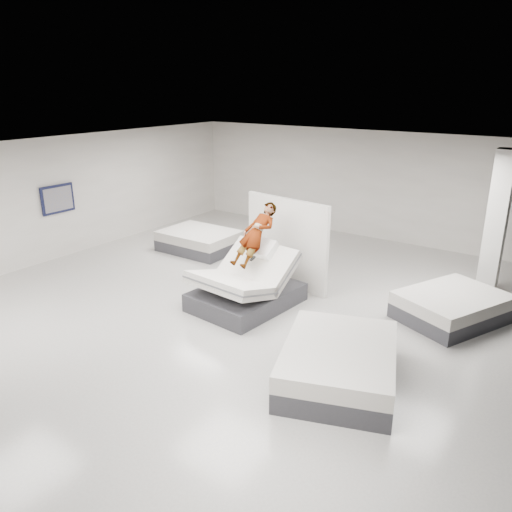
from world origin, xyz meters
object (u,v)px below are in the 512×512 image
object	(u,v)px
flat_bed_right_far	(452,307)
flat_bed_right_near	(339,364)
remote	(253,259)
hero_bed	(246,287)
column	(496,223)
flat_bed_left_far	(199,241)
divider_panel	(286,243)
wall_poster	(58,199)
person	(256,244)

from	to	relation	value
flat_bed_right_far	flat_bed_right_near	xyz separation A→B (m)	(-0.87, -3.28, 0.03)
remote	flat_bed_right_far	xyz separation A→B (m)	(3.52, 1.87, -0.84)
hero_bed	column	xyz separation A→B (m)	(4.01, 3.74, 1.18)
flat_bed_right_near	flat_bed_left_far	world-z (taller)	flat_bed_right_near
divider_panel	wall_poster	size ratio (longest dim) A/B	2.39
flat_bed_right_near	divider_panel	bearing A→B (deg)	133.54
flat_bed_right_far	flat_bed_left_far	size ratio (longest dim) A/B	1.19
flat_bed_left_far	wall_poster	bearing A→B (deg)	-136.34
person	divider_panel	distance (m)	1.18
column	wall_poster	size ratio (longest dim) A/B	3.37
hero_bed	remote	size ratio (longest dim) A/B	16.57
remote	divider_panel	xyz separation A→B (m)	(-0.14, 1.52, -0.09)
flat_bed_left_far	flat_bed_right_near	bearing A→B (deg)	-31.26
flat_bed_right_far	wall_poster	xyz separation A→B (m)	(-9.66, -2.08, 1.32)
hero_bed	flat_bed_left_far	world-z (taller)	hero_bed
flat_bed_right_far	column	size ratio (longest dim) A/B	0.76
hero_bed	divider_panel	bearing A→B (deg)	86.92
flat_bed_right_near	person	bearing A→B (deg)	147.91
person	flat_bed_right_far	bearing A→B (deg)	27.35
flat_bed_right_far	flat_bed_right_near	distance (m)	3.40
flat_bed_right_near	flat_bed_right_far	bearing A→B (deg)	75.08
flat_bed_right_far	column	distance (m)	2.35
hero_bed	divider_panel	size ratio (longest dim) A/B	1.02
person	column	world-z (taller)	column
wall_poster	flat_bed_left_far	bearing A→B (deg)	43.66
hero_bed	flat_bed_right_near	size ratio (longest dim) A/B	0.86
remote	hero_bed	bearing A→B (deg)	172.02
remote	flat_bed_left_far	world-z (taller)	remote
flat_bed_left_far	flat_bed_right_far	bearing A→B (deg)	-3.64
flat_bed_right_near	flat_bed_left_far	distance (m)	7.19
wall_poster	hero_bed	bearing A→B (deg)	2.47
wall_poster	flat_bed_right_near	bearing A→B (deg)	-7.81
person	divider_panel	bearing A→B (deg)	92.80
divider_panel	column	distance (m)	4.58
remote	column	world-z (taller)	column
person	wall_poster	xyz separation A→B (m)	(-5.95, -0.57, 0.31)
hero_bed	person	world-z (taller)	person
flat_bed_right_far	flat_bed_right_near	bearing A→B (deg)	-104.92
flat_bed_right_near	flat_bed_left_far	xyz separation A→B (m)	(-6.14, 3.73, -0.03)
flat_bed_right_near	column	bearing A→B (deg)	77.61
remote	divider_panel	size ratio (longest dim) A/B	0.06
person	flat_bed_right_far	xyz separation A→B (m)	(3.71, 1.51, -1.01)
hero_bed	flat_bed_right_near	distance (m)	3.22
hero_bed	flat_bed_left_far	xyz separation A→B (m)	(-3.28, 2.27, -0.14)
flat_bed_right_far	column	xyz separation A→B (m)	(0.27, 1.92, 1.32)
divider_panel	wall_poster	world-z (taller)	divider_panel
divider_panel	flat_bed_right_near	world-z (taller)	divider_panel
flat_bed_right_far	column	bearing A→B (deg)	82.04
person	flat_bed_right_near	bearing A→B (deg)	-26.82
remote	flat_bed_right_far	size ratio (longest dim) A/B	0.06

